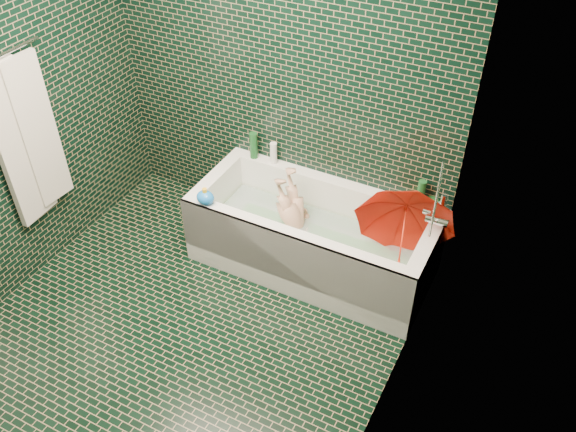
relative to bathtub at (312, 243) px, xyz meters
The scene contains 20 objects.
floor 1.12m from the bathtub, 114.07° to the right, with size 2.80×2.80×0.00m, color black.
wall_back 1.20m from the bathtub, 138.90° to the left, with size 2.80×2.80×0.00m, color black.
wall_right 1.68m from the bathtub, 49.85° to the right, with size 2.80×2.80×0.00m, color black.
bathtub is the anchor object (origin of this frame).
bath_mat 0.06m from the bathtub, 90.00° to the left, with size 1.35×0.47×0.01m, color green.
water 0.09m from the bathtub, 90.00° to the left, with size 1.48×0.53×0.00m, color silver.
towel_rail 2.32m from the bathtub, 155.92° to the right, with size 0.02×0.02×0.58m, color silver.
towel 2.03m from the bathtub, 155.50° to the right, with size 0.08×0.44×1.12m.
faucet 0.99m from the bathtub, ahead, with size 0.18×0.19×0.55m.
child 0.18m from the bathtub, 167.31° to the left, with size 0.30×0.19×0.81m, color tan.
umbrella 0.74m from the bathtub, ahead, with size 0.63×0.63×0.55m, color red.
soap_bottle_a 0.90m from the bathtub, 25.13° to the left, with size 0.10×0.10×0.25m, color white.
soap_bottle_b 0.88m from the bathtub, 25.50° to the left, with size 0.08×0.09×0.19m, color #571F75.
soap_bottle_c 0.84m from the bathtub, 25.63° to the left, with size 0.14×0.14×0.18m, color #154C1F.
bottle_right_tall 0.84m from the bathtub, 27.62° to the left, with size 0.06×0.06×0.21m, color #154C1F.
bottle_right_pump 0.96m from the bathtub, 21.27° to the left, with size 0.05×0.05×0.17m, color silver.
bottle_left_tall 0.86m from the bathtub, 152.83° to the left, with size 0.06×0.06×0.21m, color #154C1F.
bottle_left_short 0.73m from the bathtub, 145.17° to the left, with size 0.05×0.05×0.17m, color white.
rubber_duck 0.78m from the bathtub, 30.16° to the left, with size 0.12×0.08×0.10m.
bath_toy 0.83m from the bathtub, 155.21° to the right, with size 0.16×0.14×0.12m.
Camera 1 is at (1.78, -1.95, 3.14)m, focal length 38.00 mm.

